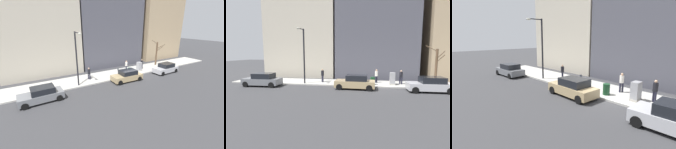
{
  "view_description": "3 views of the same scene",
  "coord_description": "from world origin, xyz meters",
  "views": [
    {
      "loc": [
        -16.52,
        13.62,
        7.52
      ],
      "look_at": [
        0.06,
        3.77,
        0.89
      ],
      "focal_mm": 24.0,
      "sensor_mm": 36.0,
      "label": 1
    },
    {
      "loc": [
        -19.53,
        0.75,
        3.99
      ],
      "look_at": [
        1.87,
        4.43,
        1.14
      ],
      "focal_mm": 28.0,
      "sensor_mm": 36.0,
      "label": 2
    },
    {
      "loc": [
        -10.8,
        -7.46,
        4.72
      ],
      "look_at": [
        0.43,
        4.71,
        1.18
      ],
      "focal_mm": 28.0,
      "sensor_mm": 36.0,
      "label": 3
    }
  ],
  "objects": [
    {
      "name": "sidewalk",
      "position": [
        2.0,
        0.0,
        0.07
      ],
      "size": [
        4.0,
        36.0,
        0.15
      ],
      "primitive_type": "cube",
      "color": "#B2AFA8",
      "rests_on": "ground"
    },
    {
      "name": "parked_car_silver",
      "position": [
        -1.26,
        -5.36,
        0.74
      ],
      "size": [
        2.04,
        4.26,
        1.52
      ],
      "rotation": [
        0.0,
        0.0,
        0.03
      ],
      "color": "#B7B7BC",
      "rests_on": "ground"
    },
    {
      "name": "trash_bin",
      "position": [
        0.9,
        0.17,
        0.6
      ],
      "size": [
        0.56,
        0.56,
        0.9
      ],
      "primitive_type": "cylinder",
      "color": "#14381E",
      "rests_on": "sidewalk"
    },
    {
      "name": "parked_car_tan",
      "position": [
        -1.06,
        2.04,
        0.74
      ],
      "size": [
        2.04,
        4.26,
        1.52
      ],
      "rotation": [
        0.0,
        0.0,
        -0.03
      ],
      "color": "tan",
      "rests_on": "ground"
    },
    {
      "name": "pedestrian_far_corner",
      "position": [
        1.77,
        6.41,
        1.09
      ],
      "size": [
        0.36,
        0.36,
        1.66
      ],
      "rotation": [
        0.0,
        0.0,
        3.78
      ],
      "color": "#1E1E2D",
      "rests_on": "sidewalk"
    },
    {
      "name": "streetlamp",
      "position": [
        0.28,
        8.35,
        4.02
      ],
      "size": [
        1.97,
        0.32,
        6.5
      ],
      "color": "black",
      "rests_on": "sidewalk"
    },
    {
      "name": "parking_meter",
      "position": [
        0.45,
        2.55,
        0.98
      ],
      "size": [
        0.14,
        0.1,
        1.35
      ],
      "color": "slate",
      "rests_on": "sidewalk"
    },
    {
      "name": "pedestrian_near_meter",
      "position": [
        1.94,
        -3.15,
        1.09
      ],
      "size": [
        0.36,
        0.36,
        1.66
      ],
      "rotation": [
        0.0,
        0.0,
        3.97
      ],
      "color": "#1E1E2D",
      "rests_on": "sidewalk"
    },
    {
      "name": "pedestrian_midblock",
      "position": [
        2.4,
        -0.31,
        1.09
      ],
      "size": [
        0.37,
        0.36,
        1.66
      ],
      "rotation": [
        0.0,
        0.0,
        5.78
      ],
      "color": "#1E1E2D",
      "rests_on": "sidewalk"
    },
    {
      "name": "ground_plane",
      "position": [
        0.0,
        0.0,
        0.0
      ],
      "size": [
        120.0,
        120.0,
        0.0
      ],
      "primitive_type": "plane",
      "color": "#38383A"
    },
    {
      "name": "utility_box",
      "position": [
        1.3,
        -2.08,
        0.85
      ],
      "size": [
        0.83,
        0.61,
        1.43
      ],
      "color": "#A8A399",
      "rests_on": "sidewalk"
    },
    {
      "name": "parked_car_grey",
      "position": [
        -1.29,
        12.77,
        0.74
      ],
      "size": [
        2.06,
        4.26,
        1.52
      ],
      "rotation": [
        0.0,
        0.0,
        0.04
      ],
      "color": "slate",
      "rests_on": "ground"
    }
  ]
}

